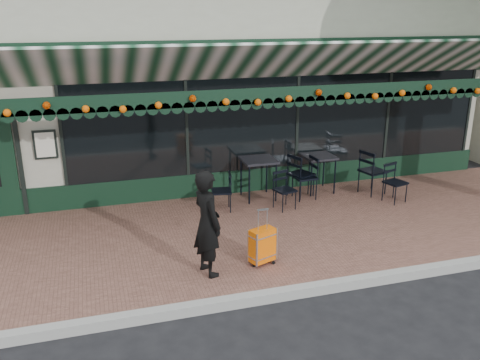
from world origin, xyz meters
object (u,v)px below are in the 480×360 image
object	(u,v)px
chair_a_front	(395,183)
woman	(207,223)
suitcase	(262,246)
chair_a_right	(373,172)
cafe_table_b	(258,163)
chair_b_left	(221,191)
cafe_table_a	(318,159)
chair_b_front	(285,190)
chair_a_left	(305,178)
chair_b_right	(301,175)

from	to	relation	value
chair_a_front	woman	bearing A→B (deg)	-173.20
suitcase	chair_a_front	size ratio (longest dim) A/B	1.12
woman	chair_a_right	xyz separation A→B (m)	(4.17, 2.41, -0.32)
cafe_table_b	chair_b_left	bearing A→B (deg)	-153.29
cafe_table_b	chair_a_right	size ratio (longest dim) A/B	0.88
cafe_table_a	chair_b_front	size ratio (longest dim) A/B	1.06
woman	cafe_table_b	size ratio (longest dim) A/B	1.89
woman	cafe_table_b	distance (m)	3.32
suitcase	chair_a_right	size ratio (longest dim) A/B	0.93
cafe_table_a	chair_a_right	size ratio (longest dim) A/B	0.83
woman	cafe_table_b	bearing A→B (deg)	-47.78
cafe_table_a	chair_b_front	distance (m)	1.36
woman	cafe_table_b	xyz separation A→B (m)	(1.74, 2.83, -0.04)
chair_a_left	chair_b_front	xyz separation A→B (m)	(-0.61, -0.44, -0.07)
suitcase	chair_b_right	bearing A→B (deg)	35.45
woman	chair_a_right	world-z (taller)	woman
chair_b_left	chair_a_left	bearing A→B (deg)	105.25
chair_b_left	woman	bearing A→B (deg)	-9.27
woman	chair_a_left	size ratio (longest dim) A/B	1.77
suitcase	chair_b_right	xyz separation A→B (m)	(1.77, 2.64, 0.17)
cafe_table_b	chair_a_left	distance (m)	1.01
chair_a_right	chair_a_front	size ratio (longest dim) A/B	1.21
chair_a_front	chair_b_right	xyz separation A→B (m)	(-1.71, 0.86, 0.07)
chair_a_left	chair_a_right	xyz separation A→B (m)	(1.52, -0.13, 0.03)
suitcase	chair_b_front	size ratio (longest dim) A/B	1.18
chair_a_right	chair_b_left	size ratio (longest dim) A/B	1.24
chair_a_front	chair_b_front	world-z (taller)	chair_a_front
chair_b_right	chair_a_right	bearing A→B (deg)	-121.54
chair_a_left	chair_b_left	xyz separation A→B (m)	(-1.83, -0.17, -0.06)
woman	chair_a_left	xyz separation A→B (m)	(2.65, 2.54, -0.35)
woman	chair_b_front	world-z (taller)	woman
suitcase	chair_a_right	world-z (taller)	chair_a_right
chair_b_left	chair_b_right	world-z (taller)	chair_b_right
chair_a_left	chair_a_right	distance (m)	1.52
chair_a_right	suitcase	bearing A→B (deg)	111.24
cafe_table_a	suitcase	bearing A→B (deg)	-128.35
chair_b_left	cafe_table_b	bearing A→B (deg)	126.61
chair_b_left	suitcase	bearing A→B (deg)	11.01
chair_a_left	woman	bearing A→B (deg)	-48.02
woman	chair_a_front	world-z (taller)	woman
cafe_table_a	chair_a_front	distance (m)	1.65
chair_a_front	chair_b_left	xyz separation A→B (m)	(-3.52, 0.54, -0.01)
woman	chair_a_left	world-z (taller)	woman
suitcase	cafe_table_a	bearing A→B (deg)	30.82
chair_a_front	chair_b_left	world-z (taller)	chair_a_front
cafe_table_b	chair_a_left	world-z (taller)	chair_a_left
chair_a_left	chair_a_right	world-z (taller)	chair_a_right
woman	chair_b_left	bearing A→B (deg)	-35.40
chair_b_front	woman	bearing A→B (deg)	-149.12
cafe_table_b	chair_b_front	size ratio (longest dim) A/B	1.12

